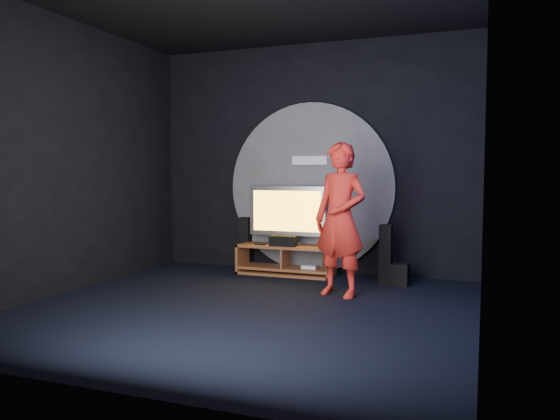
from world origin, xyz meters
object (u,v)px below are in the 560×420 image
object	(u,v)px
tv	(287,213)
player	(340,219)
media_console	(286,262)
tower_speaker_right	(386,255)
subwoofer	(398,274)
tower_speaker_left	(246,243)

from	to	relation	value
tv	player	world-z (taller)	player
media_console	tower_speaker_right	bearing A→B (deg)	-6.18
subwoofer	player	size ratio (longest dim) A/B	0.15
tv	tower_speaker_left	distance (m)	0.96
tower_speaker_left	subwoofer	distance (m)	2.52
tower_speaker_left	tv	bearing A→B (deg)	-14.91
media_console	tv	distance (m)	0.74
media_console	tower_speaker_left	world-z (taller)	tower_speaker_left
tower_speaker_left	tower_speaker_right	xyz separation A→B (m)	(2.30, -0.44, 0.00)
tv	subwoofer	world-z (taller)	tv
media_console	subwoofer	xyz separation A→B (m)	(1.69, -0.13, -0.05)
tower_speaker_left	tower_speaker_right	bearing A→B (deg)	-10.80
tv	tower_speaker_right	bearing A→B (deg)	-8.64
player	tv	bearing A→B (deg)	152.51
player	subwoofer	bearing A→B (deg)	75.90
media_console	tv	world-z (taller)	tv
tv	tower_speaker_left	world-z (taller)	tv
tv	tower_speaker_left	xyz separation A→B (m)	(-0.78, 0.21, -0.52)
tower_speaker_right	player	xyz separation A→B (m)	(-0.41, -0.90, 0.55)
media_console	subwoofer	size ratio (longest dim) A/B	4.97
media_console	tower_speaker_left	size ratio (longest dim) A/B	1.78
media_console	tv	bearing A→B (deg)	95.81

